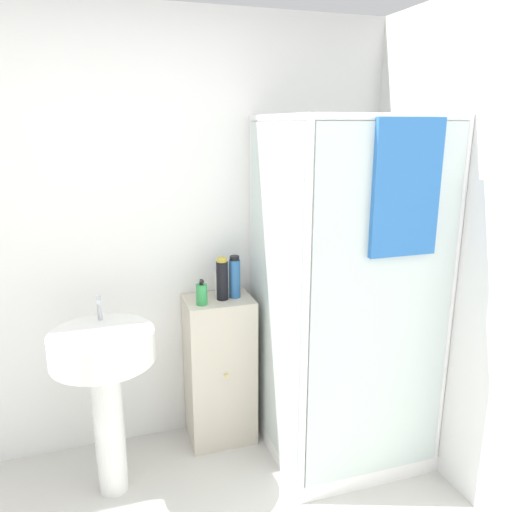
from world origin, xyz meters
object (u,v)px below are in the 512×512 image
Objects in this scene: soap_dispenser at (202,294)px; lotion_bottle_white at (220,284)px; sink at (104,372)px; shampoo_bottle_blue at (235,277)px; shampoo_bottle_tall_black at (222,279)px.

lotion_bottle_white is at bearing 43.77° from soap_dispenser.
shampoo_bottle_blue is at bearing 19.76° from sink.
soap_dispenser is 0.60× the size of shampoo_bottle_tall_black.
lotion_bottle_white is (0.01, 0.08, -0.05)m from shampoo_bottle_tall_black.
sink is at bearing -158.94° from soap_dispenser.
soap_dispenser is at bearing 21.06° from sink.
sink is 0.87m from shampoo_bottle_blue.
shampoo_bottle_tall_black reaches higher than sink.
shampoo_bottle_tall_black and shampoo_bottle_blue have the same top height.
shampoo_bottle_tall_black is (0.68, 0.26, 0.34)m from sink.
soap_dispenser is at bearing -159.97° from shampoo_bottle_tall_black.
sink is at bearing -153.44° from lotion_bottle_white.
sink is 0.65m from soap_dispenser.
soap_dispenser is at bearing -163.75° from shampoo_bottle_blue.
soap_dispenser is (0.55, 0.21, 0.28)m from sink.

